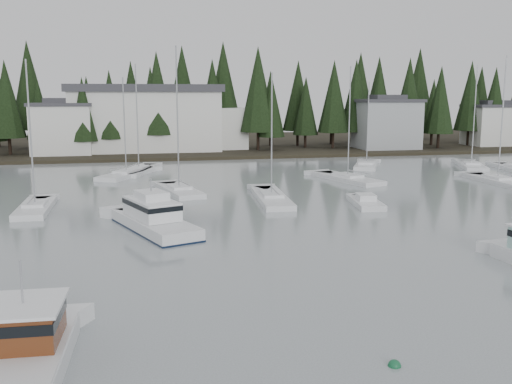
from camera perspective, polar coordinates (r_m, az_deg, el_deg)
far_shore_land at (r=112.62m, az=-8.41°, el=4.63°), size 240.00×54.00×1.00m
conifer_treeline at (r=101.68m, az=-8.05°, el=4.11°), size 200.00×22.00×20.00m
house_west at (r=94.87m, az=-18.81°, el=6.11°), size 9.54×7.42×8.75m
house_east_a at (r=102.32m, az=12.90°, el=6.75°), size 10.60×8.48×9.25m
house_east_b at (r=114.88m, az=22.57°, el=6.30°), size 9.54×7.42×8.25m
harbor_inn at (r=97.50m, az=-9.73°, el=7.23°), size 29.50×11.50×10.90m
lobster_boat_brown at (r=21.99m, az=-23.04°, el=-15.91°), size 4.88×9.18×4.48m
cabin_cruiser_center at (r=42.23m, az=-10.19°, el=-2.87°), size 6.49×10.54×4.33m
sailboat_1 at (r=52.02m, az=-21.19°, el=-1.66°), size 2.61×8.76×13.16m
sailboat_3 at (r=53.28m, az=1.55°, el=-0.77°), size 3.40×11.11×12.27m
sailboat_4 at (r=66.32m, az=9.15°, el=1.19°), size 5.65×10.68×13.42m
sailboat_5 at (r=74.02m, az=-11.62°, el=2.00°), size 5.48×11.01×14.07m
sailboat_8 at (r=57.84m, az=-7.69°, el=0.01°), size 4.64×9.41×14.98m
sailboat_9 at (r=69.36m, az=23.02°, el=0.92°), size 2.96×9.90×14.49m
sailboat_11 at (r=79.36m, az=10.98°, el=2.52°), size 6.54×9.44×11.98m
sailboat_12 at (r=70.72m, az=-12.83°, el=1.59°), size 7.17×10.18×12.33m
sailboat_13 at (r=82.83m, az=20.71°, el=2.37°), size 6.11×9.90×14.21m
runabout_1 at (r=51.72m, az=10.92°, el=-1.18°), size 3.07×6.26×1.42m
mooring_buoy_green at (r=22.22m, az=13.67°, el=-16.56°), size 0.48×0.48×0.48m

